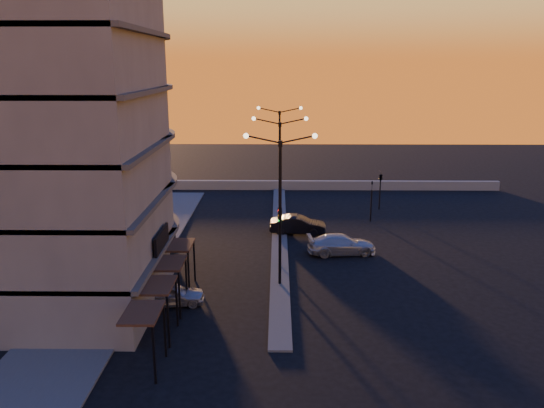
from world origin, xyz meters
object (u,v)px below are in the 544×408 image
Objects in this scene: streetlamp_mid at (280,167)px; car_hatchback at (171,294)px; traffic_light_main at (280,227)px; car_wagon at (342,244)px; car_sedan at (298,225)px.

car_hatchback is (-6.22, -12.83, -4.95)m from streetlamp_mid.
traffic_light_main is 1.13× the size of car_hatchback.
car_wagon is at bearing 32.38° from traffic_light_main.
car_wagon is (3.00, -4.68, -0.02)m from car_sedan.
car_sedan is (7.72, 13.23, 0.10)m from car_hatchback.
car_sedan reaches higher than car_wagon.
car_hatchback is 0.84× the size of car_sedan.
streetlamp_mid is at bearing 110.14° from car_sedan.
streetlamp_mid is at bearing 90.00° from traffic_light_main.
car_hatchback is 0.76× the size of car_wagon.
car_sedan is at bearing 15.03° from streetlamp_mid.
car_sedan is 0.91× the size of car_wagon.
streetlamp_mid reaches higher than car_hatchback.
streetlamp_mid is 1.92× the size of car_wagon.
traffic_light_main is 0.94× the size of car_sedan.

